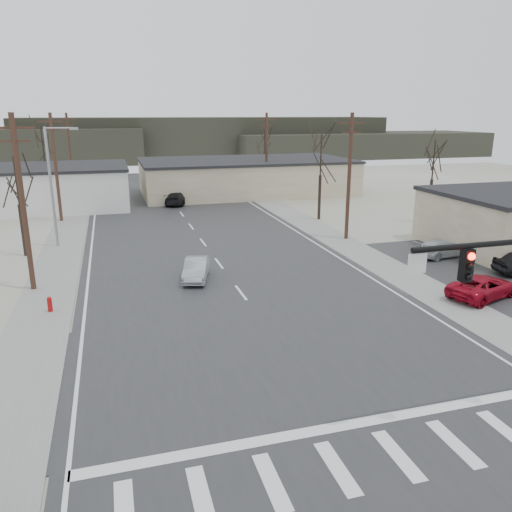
{
  "coord_description": "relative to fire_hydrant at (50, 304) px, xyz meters",
  "views": [
    {
      "loc": [
        -6.67,
        -18.06,
        9.96
      ],
      "look_at": [
        0.47,
        6.52,
        2.6
      ],
      "focal_mm": 35.0,
      "sensor_mm": 36.0,
      "label": 1
    }
  ],
  "objects": [
    {
      "name": "upole_right_b",
      "position": [
        21.7,
        32.0,
        4.77
      ],
      "size": [
        2.2,
        0.3,
        10.0
      ],
      "color": "#3F281D",
      "rests_on": "ground"
    },
    {
      "name": "fire_hydrant",
      "position": [
        0.0,
        0.0,
        0.0
      ],
      "size": [
        0.24,
        0.24,
        0.87
      ],
      "color": "#A50C0C",
      "rests_on": "ground"
    },
    {
      "name": "sidewalk_right",
      "position": [
        20.8,
        12.0,
        -0.42
      ],
      "size": [
        3.0,
        90.0,
        0.06
      ],
      "primitive_type": "cube",
      "color": "gray",
      "rests_on": "ground"
    },
    {
      "name": "hill_center",
      "position": [
        25.2,
        88.0,
        4.05
      ],
      "size": [
        80.0,
        18.0,
        9.0
      ],
      "primitive_type": "cube",
      "color": "#333026",
      "rests_on": "ground"
    },
    {
      "name": "tree_lot",
      "position": [
        32.2,
        14.0,
        5.13
      ],
      "size": [
        3.52,
        3.52,
        7.84
      ],
      "color": "black",
      "rests_on": "ground"
    },
    {
      "name": "car_far_b",
      "position": [
        9.19,
        53.2,
        0.27
      ],
      "size": [
        2.77,
        4.28,
        1.35
      ],
      "primitive_type": "imported",
      "rotation": [
        0.0,
        0.0,
        -0.32
      ],
      "color": "black",
      "rests_on": "main_road"
    },
    {
      "name": "main_road",
      "position": [
        10.2,
        7.0,
        -0.43
      ],
      "size": [
        18.0,
        110.0,
        0.05
      ],
      "primitive_type": "cube",
      "color": "#29292C",
      "rests_on": "ground"
    },
    {
      "name": "streetlight_main",
      "position": [
        -0.6,
        14.0,
        4.64
      ],
      "size": [
        2.4,
        0.25,
        9.0
      ],
      "color": "gray",
      "rests_on": "ground"
    },
    {
      "name": "ground",
      "position": [
        10.2,
        -8.0,
        -0.45
      ],
      "size": [
        140.0,
        140.0,
        0.0
      ],
      "primitive_type": "plane",
      "color": "beige",
      "rests_on": "ground"
    },
    {
      "name": "upole_left_d",
      "position": [
        -1.3,
        44.0,
        4.77
      ],
      "size": [
        2.2,
        0.3,
        10.0
      ],
      "color": "#3F281D",
      "rests_on": "ground"
    },
    {
      "name": "building_left_far",
      "position": [
        -5.8,
        32.0,
        1.8
      ],
      "size": [
        22.3,
        12.3,
        4.5
      ],
      "color": "silver",
      "rests_on": "ground"
    },
    {
      "name": "upole_left_c",
      "position": [
        -1.3,
        24.0,
        4.77
      ],
      "size": [
        2.2,
        0.3,
        10.0
      ],
      "color": "#3F281D",
      "rests_on": "ground"
    },
    {
      "name": "hill_right",
      "position": [
        60.2,
        82.0,
        2.3
      ],
      "size": [
        60.0,
        18.0,
        5.5
      ],
      "primitive_type": "cube",
      "color": "#333026",
      "rests_on": "ground"
    },
    {
      "name": "building_right_far",
      "position": [
        20.2,
        36.0,
        1.7
      ],
      "size": [
        26.3,
        14.3,
        4.3
      ],
      "color": "beige",
      "rests_on": "ground"
    },
    {
      "name": "tree_right_far",
      "position": [
        25.2,
        44.0,
        5.13
      ],
      "size": [
        3.52,
        3.52,
        7.84
      ],
      "color": "black",
      "rests_on": "ground"
    },
    {
      "name": "tree_left_near",
      "position": [
        -2.8,
        12.0,
        4.78
      ],
      "size": [
        3.3,
        3.3,
        7.35
      ],
      "color": "black",
      "rests_on": "ground"
    },
    {
      "name": "tree_right_mid",
      "position": [
        22.7,
        18.0,
        5.48
      ],
      "size": [
        3.74,
        3.74,
        8.33
      ],
      "color": "black",
      "rests_on": "ground"
    },
    {
      "name": "sidewalk_left",
      "position": [
        -0.4,
        12.0,
        -0.42
      ],
      "size": [
        3.0,
        90.0,
        0.06
      ],
      "primitive_type": "cube",
      "color": "gray",
      "rests_on": "ground"
    },
    {
      "name": "car_parked_silver",
      "position": [
        25.91,
        3.23,
        0.2
      ],
      "size": [
        4.48,
        2.4,
        1.24
      ],
      "primitive_type": "imported",
      "rotation": [
        0.0,
        0.0,
        1.74
      ],
      "color": "#A8AFB2",
      "rests_on": "parking_lot"
    },
    {
      "name": "tree_left_far",
      "position": [
        -3.8,
        38.0,
        5.83
      ],
      "size": [
        3.96,
        3.96,
        8.82
      ],
      "color": "black",
      "rests_on": "ground"
    },
    {
      "name": "sedan_crossing",
      "position": [
        8.17,
        3.19,
        0.23
      ],
      "size": [
        2.34,
        4.11,
        1.28
      ],
      "primitive_type": "imported",
      "rotation": [
        0.0,
        0.0,
        -0.27
      ],
      "color": "gray",
      "rests_on": "main_road"
    },
    {
      "name": "upole_left_b",
      "position": [
        -1.3,
        4.0,
        4.77
      ],
      "size": [
        2.2,
        0.3,
        10.0
      ],
      "color": "#3F281D",
      "rests_on": "ground"
    },
    {
      "name": "car_far_a",
      "position": [
        10.61,
        29.8,
        0.32
      ],
      "size": [
        3.83,
        5.43,
        1.46
      ],
      "primitive_type": "imported",
      "rotation": [
        0.0,
        0.0,
        2.74
      ],
      "color": "black",
      "rests_on": "main_road"
    },
    {
      "name": "cross_road",
      "position": [
        10.2,
        -8.0,
        -0.43
      ],
      "size": [
        90.0,
        10.0,
        0.04
      ],
      "primitive_type": "cube",
      "color": "#29292C",
      "rests_on": "ground"
    },
    {
      "name": "car_parked_red",
      "position": [
        22.95,
        -4.49,
        0.21
      ],
      "size": [
        4.97,
        3.4,
        1.26
      ],
      "primitive_type": "imported",
      "rotation": [
        0.0,
        0.0,
        1.88
      ],
      "color": "maroon",
      "rests_on": "parking_lot"
    },
    {
      "name": "upole_right_a",
      "position": [
        21.7,
        10.0,
        4.77
      ],
      "size": [
        2.2,
        0.3,
        10.0
      ],
      "color": "#3F281D",
      "rests_on": "ground"
    }
  ]
}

